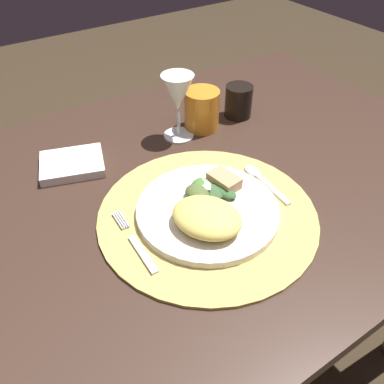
% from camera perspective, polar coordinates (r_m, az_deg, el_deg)
% --- Properties ---
extents(ground_plane, '(6.00, 6.00, 0.00)m').
position_cam_1_polar(ground_plane, '(1.35, -0.72, -22.59)').
color(ground_plane, '#372B1C').
extents(dining_table, '(1.25, 0.81, 0.71)m').
position_cam_1_polar(dining_table, '(0.87, -1.03, -4.86)').
color(dining_table, '#39271E').
rests_on(dining_table, ground).
extents(placemat, '(0.39, 0.39, 0.01)m').
position_cam_1_polar(placemat, '(0.72, 2.20, -3.18)').
color(placemat, tan).
rests_on(placemat, dining_table).
extents(dinner_plate, '(0.25, 0.25, 0.01)m').
position_cam_1_polar(dinner_plate, '(0.71, 2.22, -2.60)').
color(dinner_plate, silver).
rests_on(dinner_plate, placemat).
extents(pasta_serving, '(0.14, 0.15, 0.04)m').
position_cam_1_polar(pasta_serving, '(0.66, 2.10, -3.57)').
color(pasta_serving, '#E9D262').
rests_on(pasta_serving, dinner_plate).
extents(salad_greens, '(0.09, 0.08, 0.02)m').
position_cam_1_polar(salad_greens, '(0.73, 2.03, 0.25)').
color(salad_greens, '#506330').
rests_on(salad_greens, dinner_plate).
extents(bread_piece, '(0.05, 0.06, 0.02)m').
position_cam_1_polar(bread_piece, '(0.75, 4.55, 1.63)').
color(bread_piece, tan).
rests_on(bread_piece, dinner_plate).
extents(fork, '(0.02, 0.16, 0.00)m').
position_cam_1_polar(fork, '(0.67, -7.90, -7.24)').
color(fork, silver).
rests_on(fork, placemat).
extents(spoon, '(0.03, 0.13, 0.01)m').
position_cam_1_polar(spoon, '(0.80, 9.54, 2.06)').
color(spoon, silver).
rests_on(spoon, placemat).
extents(napkin, '(0.15, 0.14, 0.02)m').
position_cam_1_polar(napkin, '(0.86, -16.56, 3.79)').
color(napkin, silver).
rests_on(napkin, dining_table).
extents(wine_glass, '(0.07, 0.07, 0.15)m').
position_cam_1_polar(wine_glass, '(0.88, -2.01, 13.44)').
color(wine_glass, silver).
rests_on(wine_glass, dining_table).
extents(amber_tumbler, '(0.08, 0.08, 0.09)m').
position_cam_1_polar(amber_tumbler, '(0.94, 1.39, 11.53)').
color(amber_tumbler, orange).
rests_on(amber_tumbler, dining_table).
extents(dark_tumbler, '(0.07, 0.07, 0.08)m').
position_cam_1_polar(dark_tumbler, '(1.00, 6.59, 12.63)').
color(dark_tumbler, black).
rests_on(dark_tumbler, dining_table).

